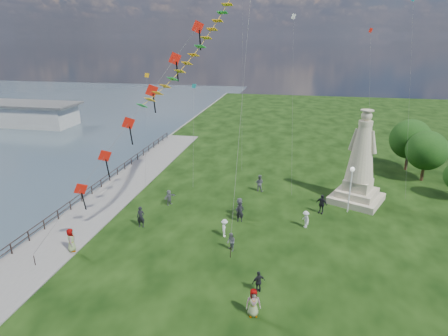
% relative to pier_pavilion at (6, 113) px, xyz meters
% --- Properties ---
extents(waterfront, '(200.00, 200.00, 1.51)m').
position_rel_pier_pavilion_xyz_m(waterfront, '(36.76, -33.01, -1.90)').
color(waterfront, '#364A52').
rests_on(waterfront, ground).
extents(pier_pavilion, '(30.00, 8.00, 4.40)m').
position_rel_pier_pavilion_xyz_m(pier_pavilion, '(0.00, 0.00, 0.00)').
color(pier_pavilion, '#A0A09B').
rests_on(pier_pavilion, ground).
extents(statue, '(6.21, 6.21, 9.54)m').
position_rel_pier_pavilion_xyz_m(statue, '(63.38, -26.19, 1.76)').
color(statue, tan).
rests_on(statue, ground).
extents(lamppost, '(0.43, 0.43, 4.63)m').
position_rel_pier_pavilion_xyz_m(lamppost, '(62.25, -28.96, 1.50)').
color(lamppost, silver).
rests_on(lamppost, ground).
extents(tree_row, '(6.91, 12.97, 6.52)m').
position_rel_pier_pavilion_xyz_m(tree_row, '(71.59, -17.32, 1.88)').
color(tree_row, '#382314').
rests_on(tree_row, ground).
extents(person_0, '(0.75, 0.54, 1.94)m').
position_rel_pier_pavilion_xyz_m(person_0, '(43.79, -35.70, -0.87)').
color(person_0, black).
rests_on(person_0, ground).
extents(person_1, '(0.82, 0.87, 1.53)m').
position_rel_pier_pavilion_xyz_m(person_1, '(52.37, -38.02, -1.07)').
color(person_1, '#595960').
rests_on(person_1, ground).
extents(person_2, '(0.67, 1.09, 1.58)m').
position_rel_pier_pavilion_xyz_m(person_2, '(51.43, -35.92, -1.05)').
color(person_2, silver).
rests_on(person_2, ground).
extents(person_3, '(1.03, 0.91, 1.58)m').
position_rel_pier_pavilion_xyz_m(person_3, '(55.08, -42.69, -1.05)').
color(person_3, black).
rests_on(person_3, ground).
extents(person_4, '(1.03, 0.78, 1.87)m').
position_rel_pier_pavilion_xyz_m(person_4, '(55.01, -45.00, -0.91)').
color(person_4, '#595960').
rests_on(person_4, ground).
extents(person_5, '(1.23, 1.60, 1.58)m').
position_rel_pier_pavilion_xyz_m(person_5, '(44.70, -30.74, -1.05)').
color(person_5, '#595960').
rests_on(person_5, ground).
extents(person_6, '(0.76, 0.57, 1.90)m').
position_rel_pier_pavilion_xyz_m(person_6, '(52.29, -32.95, -0.89)').
color(person_6, black).
rests_on(person_6, ground).
extents(person_7, '(1.02, 0.75, 1.89)m').
position_rel_pier_pavilion_xyz_m(person_7, '(53.25, -25.43, -0.90)').
color(person_7, '#595960').
rests_on(person_7, ground).
extents(person_8, '(0.94, 1.15, 1.59)m').
position_rel_pier_pavilion_xyz_m(person_8, '(58.19, -32.94, -1.05)').
color(person_8, silver).
rests_on(person_8, ground).
extents(person_9, '(1.27, 1.05, 1.93)m').
position_rel_pier_pavilion_xyz_m(person_9, '(59.69, -29.73, -0.88)').
color(person_9, black).
rests_on(person_9, ground).
extents(person_10, '(0.92, 1.10, 1.93)m').
position_rel_pier_pavilion_xyz_m(person_10, '(40.09, -40.68, -0.88)').
color(person_10, '#595960').
rests_on(person_10, ground).
extents(person_11, '(0.81, 1.78, 1.89)m').
position_rel_pier_pavilion_xyz_m(person_11, '(52.08, -31.96, -0.89)').
color(person_11, '#595960').
rests_on(person_11, ground).
extents(red_kite_train, '(10.92, 9.35, 17.32)m').
position_rel_pier_pavilion_xyz_m(red_kite_train, '(45.05, -37.39, 8.90)').
color(red_kite_train, black).
rests_on(red_kite_train, ground).
extents(small_kites, '(29.26, 12.98, 22.77)m').
position_rel_pier_pavilion_xyz_m(small_kites, '(54.30, -19.79, 11.62)').
color(small_kites, '#157A83').
rests_on(small_kites, ground).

